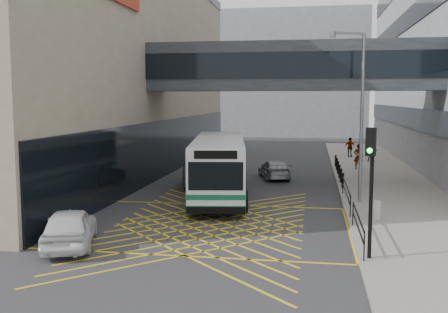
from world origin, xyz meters
The scene contains 18 objects.
ground centered at (0.00, 0.00, 0.00)m, with size 120.00×120.00×0.00m, color #333335.
building_whsmith centered at (-17.98, 16.00, 8.00)m, with size 24.17×42.00×16.00m.
building_far centered at (-2.00, 60.00, 9.00)m, with size 28.00×16.00×18.00m, color gray.
skybridge centered at (3.00, 12.00, 7.50)m, with size 20.00×4.10×3.00m.
pavement centered at (9.00, 15.00, 0.08)m, with size 6.00×54.00×0.16m, color gray.
box_junction centered at (0.00, 0.00, 0.00)m, with size 12.00×9.00×0.01m.
bus centered at (-0.73, 6.65, 1.78)m, with size 4.48×12.12×3.32m.
car_white centered at (-4.50, -4.00, 0.75)m, with size 1.93×4.72×1.50m, color silver.
car_dark centered at (-2.70, 9.31, 0.70)m, with size 1.75×4.47×1.40m, color black.
car_silver centered at (1.85, 14.05, 0.67)m, with size 1.82×4.31×1.34m, color gray.
traffic_light centered at (6.31, -4.26, 3.04)m, with size 0.36×0.53×4.42m.
street_lamp centered at (6.69, 5.71, 5.10)m, with size 1.89×1.01×8.67m.
litter_bin centered at (7.23, 1.73, 0.58)m, with size 0.48×0.48×0.84m, color #ADA89E.
kerb_railings centered at (6.15, 1.78, 0.88)m, with size 0.05×12.54×1.00m.
bollards centered at (6.25, 15.00, 0.61)m, with size 0.14×10.14×0.90m.
pedestrian_a centered at (7.85, 18.53, 1.13)m, with size 0.77×0.55×1.94m, color gray.
pedestrian_b centered at (9.45, 23.69, 1.07)m, with size 0.89×0.51×1.81m, color gray.
pedestrian_c centered at (7.86, 27.31, 1.04)m, with size 1.04×0.50×1.77m, color gray.
Camera 1 is at (4.38, -21.93, 5.54)m, focal length 42.00 mm.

